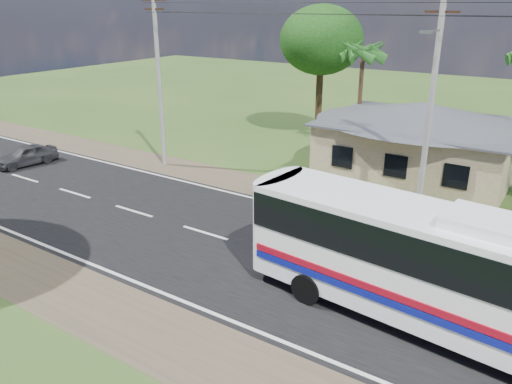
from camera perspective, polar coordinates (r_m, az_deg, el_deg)
ground at (r=20.21m, az=4.26°, el=-7.74°), size 120.00×120.00×0.00m
road at (r=20.20m, az=4.26°, el=-7.72°), size 120.00×16.00×0.03m
house at (r=30.38m, az=18.26°, el=6.45°), size 12.40×10.00×5.00m
utility_poles at (r=23.17m, az=18.61°, el=10.13°), size 32.80×2.22×11.00m
palm_far at (r=34.11m, az=12.16°, el=15.39°), size 2.80×2.80×7.70m
tree_behind_house at (r=37.51m, az=7.49°, el=16.79°), size 6.00×6.00×9.61m
coach_bus at (r=15.98m, az=22.16°, el=-7.99°), size 13.49×4.10×4.13m
motorcycle at (r=24.45m, az=24.63°, el=-3.12°), size 2.06×1.23×1.02m
small_car at (r=34.72m, az=-24.80°, el=3.85°), size 2.08×3.95×1.28m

